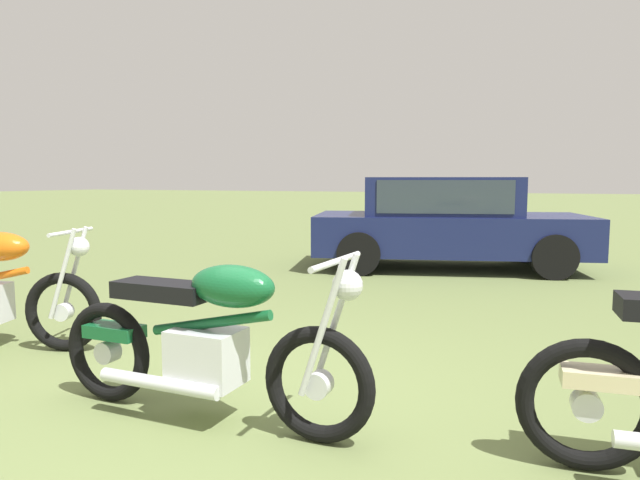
{
  "coord_description": "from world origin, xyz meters",
  "views": [
    {
      "loc": [
        1.81,
        -2.78,
        1.39
      ],
      "look_at": [
        -0.26,
        2.08,
        0.84
      ],
      "focal_mm": 32.15,
      "sensor_mm": 36.0,
      "label": 1
    }
  ],
  "objects": [
    {
      "name": "car_navy",
      "position": [
        0.1,
        6.24,
        0.8
      ],
      "size": [
        4.47,
        2.87,
        1.43
      ],
      "rotation": [
        0.0,
        0.0,
        0.27
      ],
      "color": "#161E4C",
      "rests_on": "ground"
    },
    {
      "name": "motorcycle_green",
      "position": [
        -0.04,
        -0.09,
        0.48
      ],
      "size": [
        2.08,
        0.64,
        1.02
      ],
      "rotation": [
        0.0,
        0.0,
        -0.01
      ],
      "color": "black",
      "rests_on": "ground"
    },
    {
      "name": "ground_plane",
      "position": [
        0.0,
        0.0,
        0.0
      ],
      "size": [
        120.0,
        120.0,
        0.0
      ],
      "primitive_type": "plane",
      "color": "olive"
    }
  ]
}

